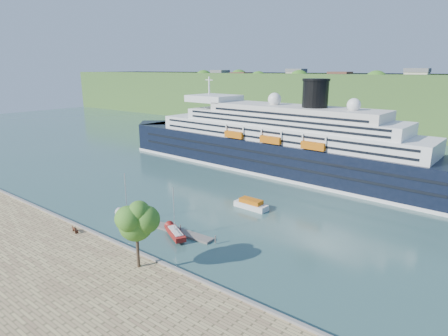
% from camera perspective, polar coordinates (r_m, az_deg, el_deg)
% --- Properties ---
extents(ground, '(400.00, 400.00, 0.00)m').
position_cam_1_polar(ground, '(59.66, -15.67, -11.86)').
color(ground, '#315855').
rests_on(ground, ground).
extents(far_hillside, '(400.00, 50.00, 24.00)m').
position_cam_1_polar(far_hillside, '(181.70, 24.06, 9.13)').
color(far_hillside, '#375B24').
rests_on(far_hillside, ground).
extents(quay_coping, '(220.00, 0.50, 0.30)m').
position_cam_1_polar(quay_coping, '(59.06, -15.91, -10.92)').
color(quay_coping, slate).
rests_on(quay_coping, promenade).
extents(cruise_ship, '(108.07, 20.03, 24.14)m').
position_cam_1_polar(cruise_ship, '(98.98, 7.58, 6.52)').
color(cruise_ship, black).
rests_on(cruise_ship, ground).
extents(park_bench, '(1.70, 1.02, 1.02)m').
position_cam_1_polar(park_bench, '(65.01, -21.72, -8.65)').
color(park_bench, '#4E2616').
rests_on(park_bench, promenade).
extents(promenade_tree, '(5.99, 5.99, 9.93)m').
position_cam_1_polar(promenade_tree, '(50.12, -13.18, -9.47)').
color(promenade_tree, '#2F6C1C').
rests_on(promenade_tree, promenade).
extents(floating_pontoon, '(16.13, 2.84, 0.36)m').
position_cam_1_polar(floating_pontoon, '(64.27, -7.84, -9.23)').
color(floating_pontoon, slate).
rests_on(floating_pontoon, ground).
extents(sailboat_white_near, '(6.78, 3.04, 8.47)m').
position_cam_1_polar(sailboat_white_near, '(67.56, -14.51, -4.66)').
color(sailboat_white_near, silver).
rests_on(sailboat_white_near, ground).
extents(sailboat_red, '(6.38, 4.42, 8.11)m').
position_cam_1_polar(sailboat_red, '(59.85, -7.49, -7.06)').
color(sailboat_red, maroon).
rests_on(sailboat_red, ground).
extents(tender_launch, '(6.94, 2.58, 1.90)m').
position_cam_1_polar(tender_launch, '(73.03, 4.14, -5.45)').
color(tender_launch, '#C35E0B').
rests_on(tender_launch, ground).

